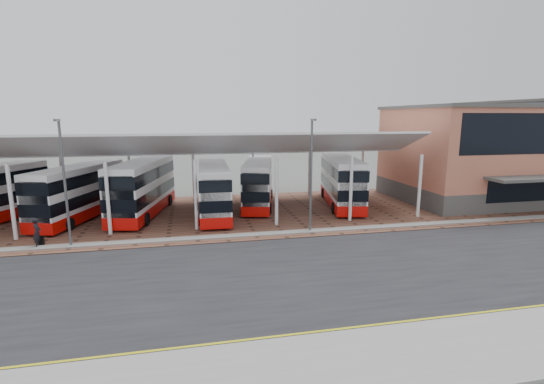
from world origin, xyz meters
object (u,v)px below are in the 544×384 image
at_px(bus_4, 258,183).
at_px(bus_1, 79,193).
at_px(terminal, 490,153).
at_px(pedestrian, 37,233).
at_px(bus_5, 342,182).
at_px(bus_3, 214,190).
at_px(bus_2, 143,188).

bearing_deg(bus_4, bus_1, -160.10).
height_order(terminal, pedestrian, terminal).
bearing_deg(bus_1, bus_5, 19.34).
height_order(bus_3, bus_4, bus_3).
distance_m(bus_2, bus_5, 17.66).
distance_m(terminal, bus_4, 23.37).
bearing_deg(bus_3, bus_1, 177.16).
relative_size(bus_2, pedestrian, 5.98).
bearing_deg(bus_3, terminal, 4.58).
bearing_deg(bus_5, bus_2, -167.96).
xyz_separation_m(terminal, pedestrian, (-38.96, -7.41, -3.65)).
bearing_deg(bus_2, bus_1, -163.86).
bearing_deg(terminal, bus_3, -177.38).
height_order(bus_4, bus_5, bus_5).
xyz_separation_m(bus_2, pedestrian, (-5.72, -7.43, -1.31)).
height_order(terminal, bus_4, terminal).
height_order(bus_1, pedestrian, bus_1).
xyz_separation_m(bus_2, bus_4, (10.05, 1.47, -0.18)).
xyz_separation_m(bus_1, pedestrian, (-0.83, -7.05, -1.19)).
bearing_deg(bus_5, pedestrian, -150.38).
xyz_separation_m(terminal, bus_2, (-33.24, 0.02, -2.34)).
bearing_deg(bus_3, bus_5, 8.35).
height_order(bus_2, bus_4, bus_2).
bearing_deg(bus_2, pedestrian, -115.89).
relative_size(bus_5, pedestrian, 5.85).
height_order(bus_2, bus_5, bus_2).
height_order(terminal, bus_3, terminal).
bearing_deg(pedestrian, bus_3, -66.31).
xyz_separation_m(bus_4, bus_5, (7.62, -1.42, 0.14)).
bearing_deg(bus_3, pedestrian, -149.89).
height_order(bus_2, pedestrian, bus_2).
distance_m(terminal, bus_3, 27.59).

